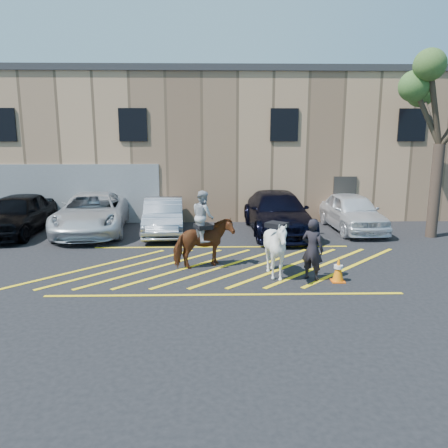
{
  "coord_description": "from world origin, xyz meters",
  "views": [
    {
      "loc": [
        -0.27,
        -13.72,
        4.16
      ],
      "look_at": [
        0.05,
        0.2,
        1.3
      ],
      "focal_mm": 35.0,
      "sensor_mm": 36.0,
      "label": 1
    }
  ],
  "objects_px": {
    "car_black_suv": "(17,214)",
    "traffic_cone": "(338,269)",
    "car_white_pickup": "(92,213)",
    "handler": "(312,249)",
    "car_blue_suv": "(277,213)",
    "car_white_suv": "(352,212)",
    "tree": "(444,94)",
    "mounted_bay": "(203,237)",
    "saddled_white": "(276,248)",
    "car_silver_sedan": "(164,216)"
  },
  "relations": [
    {
      "from": "mounted_bay",
      "to": "car_silver_sedan",
      "type": "bearing_deg",
      "value": 110.27
    },
    {
      "from": "mounted_bay",
      "to": "traffic_cone",
      "type": "height_order",
      "value": "mounted_bay"
    },
    {
      "from": "car_silver_sedan",
      "to": "mounted_bay",
      "type": "height_order",
      "value": "mounted_bay"
    },
    {
      "from": "car_white_suv",
      "to": "mounted_bay",
      "type": "relative_size",
      "value": 1.95
    },
    {
      "from": "saddled_white",
      "to": "traffic_cone",
      "type": "distance_m",
      "value": 1.87
    },
    {
      "from": "mounted_bay",
      "to": "tree",
      "type": "distance_m",
      "value": 11.19
    },
    {
      "from": "car_blue_suv",
      "to": "tree",
      "type": "xyz_separation_m",
      "value": [
        6.26,
        -0.93,
        4.83
      ]
    },
    {
      "from": "saddled_white",
      "to": "car_black_suv",
      "type": "bearing_deg",
      "value": 149.34
    },
    {
      "from": "mounted_bay",
      "to": "traffic_cone",
      "type": "distance_m",
      "value": 4.22
    },
    {
      "from": "car_black_suv",
      "to": "traffic_cone",
      "type": "xyz_separation_m",
      "value": [
        11.88,
        -6.37,
        -0.5
      ]
    },
    {
      "from": "traffic_cone",
      "to": "mounted_bay",
      "type": "bearing_deg",
      "value": 159.41
    },
    {
      "from": "tree",
      "to": "car_blue_suv",
      "type": "bearing_deg",
      "value": 171.53
    },
    {
      "from": "car_white_pickup",
      "to": "handler",
      "type": "distance_m",
      "value": 10.38
    },
    {
      "from": "car_black_suv",
      "to": "mounted_bay",
      "type": "relative_size",
      "value": 2.07
    },
    {
      "from": "car_black_suv",
      "to": "tree",
      "type": "relative_size",
      "value": 0.7
    },
    {
      "from": "handler",
      "to": "mounted_bay",
      "type": "distance_m",
      "value": 3.42
    },
    {
      "from": "car_white_pickup",
      "to": "tree",
      "type": "height_order",
      "value": "tree"
    },
    {
      "from": "car_blue_suv",
      "to": "tree",
      "type": "relative_size",
      "value": 0.82
    },
    {
      "from": "car_silver_sedan",
      "to": "car_white_pickup",
      "type": "bearing_deg",
      "value": 168.56
    },
    {
      "from": "tree",
      "to": "car_black_suv",
      "type": "bearing_deg",
      "value": 177.13
    },
    {
      "from": "car_black_suv",
      "to": "car_blue_suv",
      "type": "distance_m",
      "value": 11.03
    },
    {
      "from": "car_silver_sedan",
      "to": "mounted_bay",
      "type": "relative_size",
      "value": 1.86
    },
    {
      "from": "mounted_bay",
      "to": "saddled_white",
      "type": "height_order",
      "value": "mounted_bay"
    },
    {
      "from": "car_white_suv",
      "to": "saddled_white",
      "type": "xyz_separation_m",
      "value": [
        -4.28,
        -6.52,
        0.08
      ]
    },
    {
      "from": "car_white_suv",
      "to": "saddled_white",
      "type": "bearing_deg",
      "value": -125.91
    },
    {
      "from": "car_blue_suv",
      "to": "mounted_bay",
      "type": "distance_m",
      "value": 5.84
    },
    {
      "from": "car_white_pickup",
      "to": "mounted_bay",
      "type": "height_order",
      "value": "mounted_bay"
    },
    {
      "from": "car_black_suv",
      "to": "handler",
      "type": "distance_m",
      "value": 12.75
    },
    {
      "from": "tree",
      "to": "car_white_suv",
      "type": "bearing_deg",
      "value": 154.51
    },
    {
      "from": "car_silver_sedan",
      "to": "car_blue_suv",
      "type": "distance_m",
      "value": 4.87
    },
    {
      "from": "tree",
      "to": "saddled_white",
      "type": "bearing_deg",
      "value": -144.37
    },
    {
      "from": "car_silver_sedan",
      "to": "saddled_white",
      "type": "distance_m",
      "value": 7.19
    },
    {
      "from": "car_black_suv",
      "to": "car_white_suv",
      "type": "bearing_deg",
      "value": 1.34
    },
    {
      "from": "car_blue_suv",
      "to": "traffic_cone",
      "type": "relative_size",
      "value": 8.18
    },
    {
      "from": "car_white_suv",
      "to": "saddled_white",
      "type": "distance_m",
      "value": 7.8
    },
    {
      "from": "traffic_cone",
      "to": "tree",
      "type": "xyz_separation_m",
      "value": [
        5.42,
        5.5,
        5.33
      ]
    },
    {
      "from": "car_silver_sedan",
      "to": "car_white_suv",
      "type": "distance_m",
      "value": 8.26
    },
    {
      "from": "car_white_pickup",
      "to": "traffic_cone",
      "type": "bearing_deg",
      "value": -43.92
    },
    {
      "from": "car_silver_sedan",
      "to": "car_white_suv",
      "type": "height_order",
      "value": "car_white_suv"
    },
    {
      "from": "car_black_suv",
      "to": "car_white_pickup",
      "type": "distance_m",
      "value": 3.08
    },
    {
      "from": "car_black_suv",
      "to": "car_silver_sedan",
      "type": "bearing_deg",
      "value": -0.75
    },
    {
      "from": "handler",
      "to": "traffic_cone",
      "type": "bearing_deg",
      "value": -159.37
    },
    {
      "from": "car_silver_sedan",
      "to": "handler",
      "type": "bearing_deg",
      "value": -55.91
    },
    {
      "from": "car_black_suv",
      "to": "tree",
      "type": "bearing_deg",
      "value": -3.56
    },
    {
      "from": "tree",
      "to": "mounted_bay",
      "type": "bearing_deg",
      "value": -156.59
    },
    {
      "from": "car_white_suv",
      "to": "handler",
      "type": "relative_size",
      "value": 2.67
    },
    {
      "from": "car_black_suv",
      "to": "traffic_cone",
      "type": "bearing_deg",
      "value": -28.89
    },
    {
      "from": "car_black_suv",
      "to": "car_silver_sedan",
      "type": "xyz_separation_m",
      "value": [
        6.17,
        -0.01,
        -0.11
      ]
    },
    {
      "from": "car_silver_sedan",
      "to": "handler",
      "type": "relative_size",
      "value": 2.53
    },
    {
      "from": "car_white_pickup",
      "to": "traffic_cone",
      "type": "height_order",
      "value": "car_white_pickup"
    }
  ]
}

